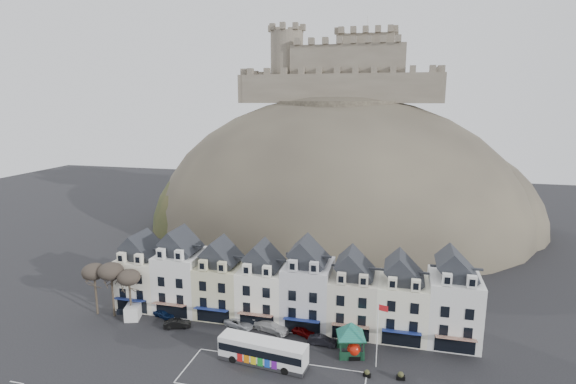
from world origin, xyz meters
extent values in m
plane|color=black|center=(0.00, 0.00, 0.00)|extent=(300.00, 300.00, 0.00)
cube|color=silver|center=(2.00, 1.25, 0.00)|extent=(22.00, 7.50, 0.01)
cube|color=white|center=(-23.80, 16.00, 4.00)|extent=(6.80, 8.00, 8.00)
cube|color=black|center=(-23.80, 16.00, 9.20)|extent=(6.80, 5.76, 2.80)
cube|color=white|center=(-25.30, 12.40, 8.90)|extent=(1.20, 0.80, 1.60)
cube|color=white|center=(-22.30, 12.40, 8.90)|extent=(1.20, 0.80, 1.60)
cube|color=black|center=(-23.80, 11.97, 1.30)|extent=(5.10, 0.06, 2.20)
cube|color=navy|center=(-23.80, 11.30, 2.60)|extent=(5.10, 1.29, 0.43)
cube|color=white|center=(-17.00, 16.00, 4.60)|extent=(6.80, 8.00, 9.20)
cube|color=black|center=(-17.00, 16.00, 10.40)|extent=(6.80, 5.76, 2.80)
cube|color=white|center=(-18.50, 12.40, 10.10)|extent=(1.20, 0.80, 1.60)
cube|color=white|center=(-15.50, 12.40, 10.10)|extent=(1.20, 0.80, 1.60)
cube|color=black|center=(-17.00, 11.97, 1.30)|extent=(5.10, 0.06, 2.20)
cube|color=maroon|center=(-17.00, 11.30, 2.60)|extent=(5.10, 1.29, 0.43)
cube|color=beige|center=(-10.20, 16.00, 4.00)|extent=(6.80, 8.00, 8.00)
cube|color=black|center=(-10.20, 16.00, 9.20)|extent=(6.80, 5.76, 2.80)
cube|color=beige|center=(-11.70, 12.40, 8.90)|extent=(1.20, 0.80, 1.60)
cube|color=beige|center=(-8.70, 12.40, 8.90)|extent=(1.20, 0.80, 1.60)
cube|color=black|center=(-10.20, 11.97, 1.30)|extent=(5.10, 0.06, 2.20)
cube|color=navy|center=(-10.20, 11.30, 2.60)|extent=(5.10, 1.29, 0.43)
cube|color=white|center=(-3.40, 16.00, 4.00)|extent=(6.80, 8.00, 8.00)
cube|color=black|center=(-3.40, 16.00, 9.20)|extent=(6.80, 5.76, 2.80)
cube|color=white|center=(-4.90, 12.40, 8.90)|extent=(1.20, 0.80, 1.60)
cube|color=white|center=(-1.90, 12.40, 8.90)|extent=(1.20, 0.80, 1.60)
cube|color=black|center=(-3.40, 11.97, 1.30)|extent=(5.10, 0.06, 2.20)
cube|color=maroon|center=(-3.40, 11.30, 2.60)|extent=(5.10, 1.29, 0.43)
cube|color=silver|center=(3.40, 16.00, 4.60)|extent=(6.80, 8.00, 9.20)
cube|color=black|center=(3.40, 16.00, 10.40)|extent=(6.80, 5.76, 2.80)
cube|color=silver|center=(1.90, 12.40, 10.10)|extent=(1.20, 0.80, 1.60)
cube|color=silver|center=(4.90, 12.40, 10.10)|extent=(1.20, 0.80, 1.60)
cube|color=black|center=(3.40, 11.97, 1.30)|extent=(5.10, 0.06, 2.20)
cube|color=navy|center=(3.40, 11.30, 2.60)|extent=(5.10, 1.29, 0.43)
cube|color=beige|center=(10.20, 16.00, 4.00)|extent=(6.80, 8.00, 8.00)
cube|color=black|center=(10.20, 16.00, 9.20)|extent=(6.80, 5.76, 2.80)
cube|color=beige|center=(8.70, 12.40, 8.90)|extent=(1.20, 0.80, 1.60)
cube|color=beige|center=(11.70, 12.40, 8.90)|extent=(1.20, 0.80, 1.60)
cube|color=black|center=(10.20, 11.97, 1.30)|extent=(5.10, 0.06, 2.20)
cube|color=maroon|center=(10.20, 11.30, 2.60)|extent=(5.10, 1.29, 0.43)
cube|color=white|center=(17.00, 16.00, 4.00)|extent=(6.80, 8.00, 8.00)
cube|color=black|center=(17.00, 16.00, 9.20)|extent=(6.80, 5.76, 2.80)
cube|color=white|center=(15.50, 12.40, 8.90)|extent=(1.20, 0.80, 1.60)
cube|color=white|center=(18.50, 12.40, 8.90)|extent=(1.20, 0.80, 1.60)
cube|color=black|center=(17.00, 11.97, 1.30)|extent=(5.10, 0.06, 2.20)
cube|color=navy|center=(17.00, 11.30, 2.60)|extent=(5.10, 1.29, 0.43)
cube|color=white|center=(23.80, 16.00, 4.60)|extent=(6.80, 8.00, 9.20)
cube|color=black|center=(23.80, 16.00, 10.40)|extent=(6.80, 5.76, 2.80)
cube|color=white|center=(22.30, 12.40, 10.10)|extent=(1.20, 0.80, 1.60)
cube|color=white|center=(25.30, 12.40, 10.10)|extent=(1.20, 0.80, 1.60)
cube|color=black|center=(23.80, 11.97, 1.30)|extent=(5.10, 0.06, 2.20)
cube|color=maroon|center=(23.80, 11.30, 2.60)|extent=(5.10, 1.29, 0.43)
ellipsoid|color=#36312A|center=(0.00, 70.00, 0.00)|extent=(96.00, 76.00, 68.00)
ellipsoid|color=#263118|center=(-22.00, 64.00, 0.00)|extent=(52.00, 44.00, 42.00)
ellipsoid|color=#36312A|center=(24.00, 74.00, 0.00)|extent=(56.00, 48.00, 46.00)
ellipsoid|color=#263118|center=(-4.00, 56.00, 0.00)|extent=(40.00, 28.00, 28.00)
ellipsoid|color=#36312A|center=(10.00, 58.00, 0.00)|extent=(36.00, 28.00, 24.00)
cylinder|color=#36312A|center=(0.00, 70.00, 31.00)|extent=(30.00, 30.00, 3.00)
cube|color=#63584C|center=(0.00, 66.00, 35.50)|extent=(48.00, 2.20, 7.00)
cube|color=#63584C|center=(0.00, 86.00, 35.50)|extent=(48.00, 2.20, 7.00)
cube|color=#63584C|center=(-24.00, 76.00, 35.50)|extent=(2.20, 22.00, 7.00)
cube|color=#63584C|center=(24.00, 76.00, 35.50)|extent=(2.20, 22.00, 7.00)
cube|color=#63584C|center=(2.00, 76.00, 41.00)|extent=(28.00, 18.00, 10.00)
cube|color=#63584C|center=(6.00, 78.00, 42.50)|extent=(14.00, 12.00, 13.00)
cylinder|color=#63584C|center=(-14.00, 72.00, 41.00)|extent=(8.40, 8.40, 18.00)
cylinder|color=silver|center=(6.00, 78.00, 51.50)|extent=(0.16, 0.16, 5.00)
cylinder|color=#372B23|center=(-29.00, 10.50, 2.87)|extent=(0.32, 0.32, 5.74)
ellipsoid|color=#383028|center=(-29.00, 10.50, 6.97)|extent=(3.61, 3.61, 2.54)
cylinder|color=#372B23|center=(-26.00, 10.50, 3.01)|extent=(0.32, 0.32, 6.02)
ellipsoid|color=#383028|center=(-26.00, 10.50, 7.31)|extent=(3.78, 3.78, 2.67)
cylinder|color=#372B23|center=(-23.00, 10.50, 2.73)|extent=(0.32, 0.32, 5.46)
ellipsoid|color=#383028|center=(-23.00, 10.50, 6.63)|extent=(3.43, 3.43, 2.42)
cube|color=#262628|center=(0.06, 3.84, 0.36)|extent=(11.66, 3.97, 0.52)
cube|color=white|center=(0.06, 3.84, 1.88)|extent=(11.65, 3.92, 2.62)
cube|color=black|center=(0.06, 3.84, 2.03)|extent=(11.44, 3.97, 0.99)
cube|color=white|center=(0.06, 3.84, 3.06)|extent=(11.41, 3.79, 0.26)
cube|color=orange|center=(5.69, 3.17, 2.89)|extent=(0.21, 1.25, 0.29)
cylinder|color=black|center=(3.33, 2.27, 0.47)|extent=(1.03, 0.45, 1.00)
cylinder|color=black|center=(3.61, 4.60, 0.47)|extent=(1.03, 0.45, 1.00)
cylinder|color=black|center=(-3.71, 3.10, 0.47)|extent=(1.03, 0.45, 1.00)
cylinder|color=black|center=(-3.43, 5.43, 0.47)|extent=(1.03, 0.45, 1.00)
cube|color=black|center=(8.82, 9.72, 1.30)|extent=(0.20, 0.20, 2.61)
cube|color=black|center=(11.67, 10.40, 1.30)|extent=(0.20, 0.20, 2.61)
cube|color=black|center=(9.50, 6.86, 1.30)|extent=(0.20, 0.20, 2.61)
cube|color=black|center=(12.35, 7.55, 1.30)|extent=(0.20, 0.20, 2.61)
cube|color=black|center=(10.59, 8.63, 2.61)|extent=(4.32, 4.32, 0.13)
cone|color=#155C55|center=(10.59, 8.63, 3.59)|extent=(6.99, 6.99, 1.96)
cube|color=black|center=(11.09, 7.84, 0.28)|extent=(1.82, 1.82, 0.56)
sphere|color=red|center=(11.09, 7.84, 1.28)|extent=(1.73, 1.73, 1.73)
cylinder|color=silver|center=(14.00, 6.59, 4.35)|extent=(0.13, 0.13, 8.69)
cube|color=red|center=(14.57, 6.41, 8.04)|extent=(1.15, 0.37, 0.76)
cube|color=silver|center=(-22.99, 11.37, 1.07)|extent=(3.43, 5.09, 2.14)
cube|color=black|center=(-22.99, 11.37, 1.48)|extent=(1.86, 0.70, 0.92)
cube|color=black|center=(17.00, 4.61, 0.25)|extent=(1.05, 0.60, 0.50)
sphere|color=#263118|center=(17.00, 4.61, 0.66)|extent=(0.71, 0.71, 0.71)
cube|color=black|center=(13.06, 4.22, 0.22)|extent=(0.98, 0.68, 0.45)
sphere|color=#263118|center=(13.06, 4.22, 0.58)|extent=(0.63, 0.63, 0.63)
imported|color=#0C1B3E|center=(-18.43, 12.00, 0.62)|extent=(3.90, 2.59, 1.23)
imported|color=black|center=(-14.80, 9.50, 0.64)|extent=(4.13, 2.73, 1.29)
imported|color=#B8BBC1|center=(-6.11, 12.00, 0.64)|extent=(4.92, 3.30, 1.27)
imported|color=silver|center=(-1.14, 12.00, 0.79)|extent=(5.85, 3.67, 1.58)
imported|color=#580505|center=(3.43, 12.00, 0.63)|extent=(4.01, 2.88, 1.27)
imported|color=black|center=(6.58, 10.05, 0.63)|extent=(3.88, 1.52, 1.26)
camera|label=1|loc=(15.58, -45.19, 32.71)|focal=28.00mm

